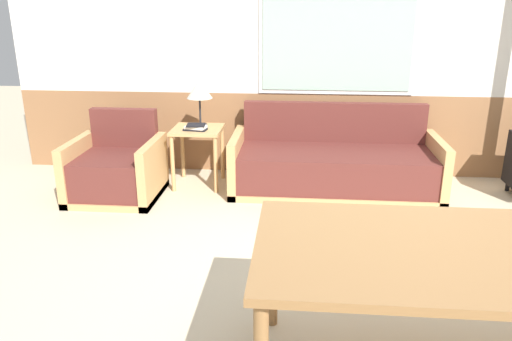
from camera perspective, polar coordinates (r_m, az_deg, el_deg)
ground_plane at (r=3.15m, az=15.28°, el=-15.82°), size 16.00×16.00×0.00m
wall_back at (r=5.24m, az=11.62°, el=13.90°), size 7.20×0.09×2.70m
couch at (r=4.91m, az=8.93°, el=0.55°), size 1.99×0.82×0.80m
armchair at (r=4.86m, az=-15.66°, el=-0.08°), size 0.80×0.75×0.78m
side_table at (r=4.96m, az=-6.69°, el=3.55°), size 0.48×0.48×0.59m
table_lamp at (r=4.94m, az=-6.49°, el=9.05°), size 0.25×0.25×0.45m
book_stack at (r=4.84m, az=-6.90°, el=4.94°), size 0.23×0.17×0.06m
dining_table at (r=2.44m, az=24.55°, el=-9.49°), size 2.01×0.95×0.73m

